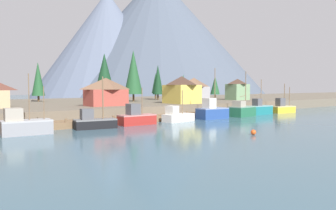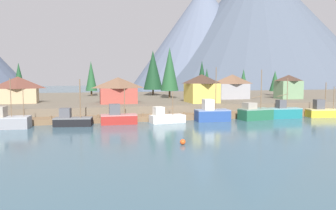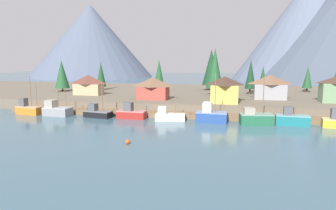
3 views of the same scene
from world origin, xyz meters
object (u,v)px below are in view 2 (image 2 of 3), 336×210
at_px(house_grey, 232,86).
at_px(conifer_near_left, 91,76).
at_px(conifer_mid_left, 153,70).
at_px(fishing_boat_teal, 284,112).
at_px(conifer_far_right, 275,81).
at_px(fishing_boat_red, 118,117).
at_px(conifer_near_right, 243,80).
at_px(house_red, 118,90).
at_px(fishing_boat_black, 72,120).
at_px(conifer_back_left, 19,79).
at_px(fishing_boat_green, 255,113).
at_px(conifer_back_right, 202,76).
at_px(house_yellow, 202,88).
at_px(fishing_boat_grey, 7,120).
at_px(house_tan, 18,90).
at_px(house_green, 288,87).
at_px(conifer_far_left, 207,79).
at_px(conifer_mid_right, 170,69).
at_px(fishing_boat_white, 166,117).
at_px(fishing_boat_yellow, 322,111).
at_px(fishing_boat_blue, 212,113).
at_px(channel_buoy, 183,142).

relative_size(house_grey, conifer_near_left, 0.81).
bearing_deg(conifer_mid_left, fishing_boat_teal, -65.06).
xyz_separation_m(conifer_near_left, conifer_mid_left, (18.24, -1.29, 1.78)).
bearing_deg(conifer_far_right, fishing_boat_red, -148.63).
bearing_deg(conifer_near_right, house_red, -148.06).
relative_size(fishing_boat_black, conifer_back_left, 0.86).
height_order(fishing_boat_green, conifer_back_right, conifer_back_right).
relative_size(house_yellow, conifer_back_left, 0.77).
distance_m(fishing_boat_grey, conifer_back_left, 34.39).
bearing_deg(conifer_near_left, house_tan, -125.49).
bearing_deg(fishing_boat_green, house_green, 33.85).
xyz_separation_m(conifer_near_right, conifer_far_left, (-13.81, -2.82, 0.32)).
distance_m(fishing_boat_green, conifer_mid_right, 31.08).
distance_m(fishing_boat_white, house_green, 41.03).
bearing_deg(conifer_mid_left, house_green, -36.75).
relative_size(fishing_boat_yellow, conifer_mid_left, 0.53).
distance_m(fishing_boat_yellow, conifer_back_left, 72.04).
bearing_deg(house_grey, fishing_boat_blue, -123.73).
bearing_deg(fishing_boat_grey, house_tan, 100.56).
relative_size(fishing_boat_white, house_yellow, 0.92).
bearing_deg(fishing_boat_yellow, fishing_boat_grey, -172.07).
xyz_separation_m(fishing_boat_black, channel_buoy, (13.87, -18.89, -0.66)).
xyz_separation_m(fishing_boat_black, conifer_back_right, (34.43, 31.11, 7.37)).
bearing_deg(house_yellow, fishing_boat_teal, -41.27).
relative_size(fishing_boat_yellow, conifer_back_left, 0.77).
distance_m(fishing_boat_teal, house_red, 34.76).
height_order(house_yellow, house_green, house_yellow).
bearing_deg(conifer_far_left, conifer_back_right, -120.72).
xyz_separation_m(conifer_mid_left, channel_buoy, (-8.30, -59.42, -9.77)).
distance_m(fishing_boat_blue, conifer_back_left, 51.99).
height_order(house_yellow, house_tan, house_yellow).
distance_m(fishing_boat_blue, conifer_mid_right, 29.15).
bearing_deg(conifer_mid_left, fishing_boat_black, -118.69).
xyz_separation_m(fishing_boat_green, conifer_near_left, (-29.99, 42.15, 7.04)).
xyz_separation_m(fishing_boat_grey, conifer_near_left, (13.94, 41.93, 7.03)).
distance_m(fishing_boat_yellow, house_green, 18.34).
bearing_deg(conifer_far_left, conifer_near_right, 11.52).
bearing_deg(channel_buoy, conifer_mid_right, 77.62).
height_order(house_red, conifer_mid_left, conifer_mid_left).
bearing_deg(conifer_far_left, house_yellow, -113.07).
bearing_deg(conifer_mid_right, house_grey, -26.38).
distance_m(conifer_mid_right, conifer_far_right, 33.72).
bearing_deg(conifer_back_right, fishing_boat_yellow, -64.39).
relative_size(house_green, conifer_mid_right, 0.47).
distance_m(conifer_mid_right, conifer_far_left, 18.02).
bearing_deg(house_grey, conifer_back_right, 112.63).
bearing_deg(fishing_boat_red, house_green, 22.16).
height_order(conifer_back_left, conifer_back_right, conifer_back_right).
distance_m(house_green, channel_buoy, 53.74).
height_order(fishing_boat_blue, house_green, fishing_boat_blue).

